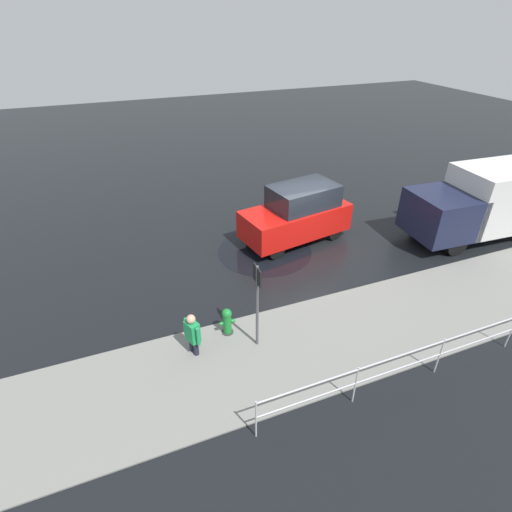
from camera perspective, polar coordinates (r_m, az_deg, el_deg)
ground_plane at (r=14.31m, az=7.55°, el=0.93°), size 60.00×60.00×0.00m
kerb_strip at (r=11.53m, az=17.49°, el=-9.09°), size 24.00×3.20×0.04m
moving_hatchback at (r=14.44m, az=5.92°, el=5.98°), size 4.13×2.34×2.06m
delivery_truck at (r=16.69m, az=29.91°, el=6.76°), size 5.49×2.42×2.60m
fire_hydrant at (r=10.49m, az=-4.15°, el=-9.35°), size 0.42×0.31×0.80m
pedestrian at (r=9.86m, az=-9.07°, el=-10.78°), size 0.35×0.54×1.22m
metal_railing at (r=10.93m, az=29.28°, el=-10.01°), size 11.35×0.04×1.05m
sign_post at (r=9.39m, az=0.18°, el=-5.66°), size 0.07×0.44×2.40m
puddle_patch at (r=14.10m, az=1.25°, el=0.75°), size 3.30×3.30×0.01m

